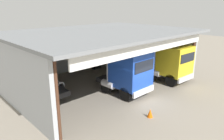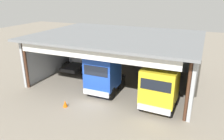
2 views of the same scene
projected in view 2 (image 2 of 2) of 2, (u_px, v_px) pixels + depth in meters
name	position (u px, v px, depth m)	size (l,w,h in m)	color
ground_plane	(94.00, 102.00, 17.66)	(80.00, 80.00, 0.00)	gray
workshop_shed	(121.00, 46.00, 21.65)	(15.16, 11.40, 4.72)	#ADB2B7
truck_white_center_bay	(83.00, 54.00, 24.95)	(2.71, 4.96, 3.39)	white
truck_blue_center_left_bay	(104.00, 74.00, 18.59)	(2.62, 4.48, 3.58)	#1E47B7
truck_yellow_yard_outside	(160.00, 88.00, 16.06)	(2.70, 4.38, 3.33)	yellow
oil_drum	(155.00, 67.00, 24.56)	(0.58, 0.58, 0.92)	gold
tool_cart	(154.00, 67.00, 24.28)	(0.90, 0.60, 1.00)	black
traffic_cone	(65.00, 104.00, 16.83)	(0.36, 0.36, 0.56)	orange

